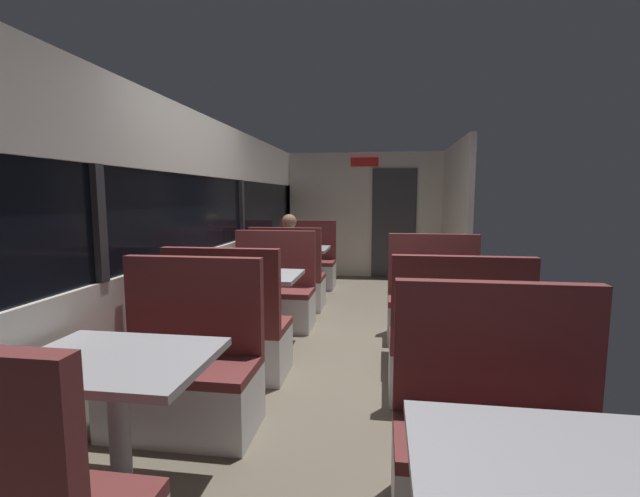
% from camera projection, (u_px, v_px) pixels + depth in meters
% --- Properties ---
extents(ground_plane, '(3.30, 9.20, 0.02)m').
position_uv_depth(ground_plane, '(343.00, 357.00, 4.07)').
color(ground_plane, '#665B4C').
extents(carriage_window_panel_left, '(0.09, 8.48, 2.30)m').
position_uv_depth(carriage_window_panel_left, '(193.00, 237.00, 4.15)').
color(carriage_window_panel_left, beige).
rests_on(carriage_window_panel_left, ground_plane).
extents(carriage_end_bulkhead, '(2.90, 0.11, 2.30)m').
position_uv_depth(carriage_end_bulkhead, '(367.00, 216.00, 8.05)').
color(carriage_end_bulkhead, beige).
rests_on(carriage_end_bulkhead, ground_plane).
extents(carriage_aisle_panel_right, '(0.08, 2.40, 2.30)m').
position_uv_depth(carriage_aisle_panel_right, '(455.00, 219.00, 6.67)').
color(carriage_aisle_panel_right, beige).
rests_on(carriage_aisle_panel_right, ground_plane).
extents(dining_table_near_window, '(0.90, 0.70, 0.74)m').
position_uv_depth(dining_table_near_window, '(116.00, 377.00, 2.07)').
color(dining_table_near_window, '#9E9EA3').
rests_on(dining_table_near_window, ground_plane).
extents(bench_near_window_facing_entry, '(0.95, 0.50, 1.10)m').
position_uv_depth(bench_near_window_facing_entry, '(185.00, 378.00, 2.79)').
color(bench_near_window_facing_entry, silver).
rests_on(bench_near_window_facing_entry, ground_plane).
extents(dining_table_mid_window, '(0.90, 0.70, 0.74)m').
position_uv_depth(dining_table_mid_window, '(254.00, 284.00, 4.26)').
color(dining_table_mid_window, '#9E9EA3').
rests_on(dining_table_mid_window, ground_plane).
extents(bench_mid_window_facing_end, '(0.95, 0.50, 1.10)m').
position_uv_depth(bench_mid_window_facing_end, '(230.00, 337.00, 3.61)').
color(bench_mid_window_facing_end, silver).
rests_on(bench_mid_window_facing_end, ground_plane).
extents(bench_mid_window_facing_entry, '(0.95, 0.50, 1.10)m').
position_uv_depth(bench_mid_window_facing_entry, '(272.00, 298.00, 4.99)').
color(bench_mid_window_facing_entry, silver).
rests_on(bench_mid_window_facing_entry, ground_plane).
extents(dining_table_far_window, '(0.90, 0.70, 0.74)m').
position_uv_depth(dining_table_far_window, '(298.00, 254.00, 6.46)').
color(dining_table_far_window, '#9E9EA3').
rests_on(dining_table_far_window, ground_plane).
extents(bench_far_window_facing_end, '(0.95, 0.50, 1.10)m').
position_uv_depth(bench_far_window_facing_end, '(288.00, 284.00, 5.81)').
color(bench_far_window_facing_end, silver).
rests_on(bench_far_window_facing_end, ground_plane).
extents(bench_far_window_facing_entry, '(0.95, 0.50, 1.10)m').
position_uv_depth(bench_far_window_facing_entry, '(306.00, 267.00, 7.18)').
color(bench_far_window_facing_entry, silver).
rests_on(bench_far_window_facing_entry, ground_plane).
extents(bench_front_aisle_facing_entry, '(0.95, 0.50, 1.10)m').
position_uv_depth(bench_front_aisle_facing_entry, '(500.00, 458.00, 1.95)').
color(bench_front_aisle_facing_entry, silver).
rests_on(bench_front_aisle_facing_entry, ground_plane).
extents(dining_table_rear_aisle, '(0.90, 0.70, 0.74)m').
position_uv_depth(dining_table_rear_aisle, '(444.00, 294.00, 3.81)').
color(dining_table_rear_aisle, '#9E9EA3').
rests_on(dining_table_rear_aisle, ground_plane).
extents(bench_rear_aisle_facing_end, '(0.95, 0.50, 1.10)m').
position_uv_depth(bench_rear_aisle_facing_end, '(455.00, 357.00, 3.16)').
color(bench_rear_aisle_facing_end, silver).
rests_on(bench_rear_aisle_facing_end, ground_plane).
extents(bench_rear_aisle_facing_entry, '(0.95, 0.50, 1.10)m').
position_uv_depth(bench_rear_aisle_facing_entry, '(434.00, 309.00, 4.53)').
color(bench_rear_aisle_facing_entry, silver).
rests_on(bench_rear_aisle_facing_entry, ground_plane).
extents(seated_passenger, '(0.47, 0.55, 1.26)m').
position_uv_depth(seated_passenger, '(289.00, 268.00, 5.85)').
color(seated_passenger, '#26262D').
rests_on(seated_passenger, ground_plane).
extents(coffee_cup_primary, '(0.07, 0.07, 0.09)m').
position_uv_depth(coffee_cup_primary, '(251.00, 267.00, 4.41)').
color(coffee_cup_primary, '#26598C').
rests_on(coffee_cup_primary, dining_table_mid_window).
extents(coffee_cup_secondary, '(0.07, 0.07, 0.09)m').
position_uv_depth(coffee_cup_secondary, '(304.00, 244.00, 6.47)').
color(coffee_cup_secondary, '#26598C').
rests_on(coffee_cup_secondary, dining_table_far_window).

